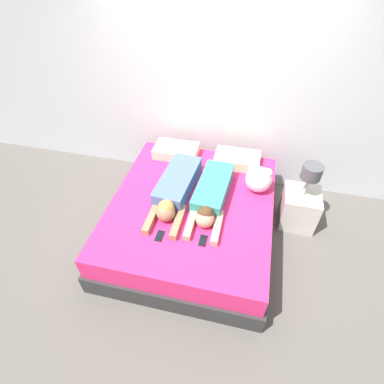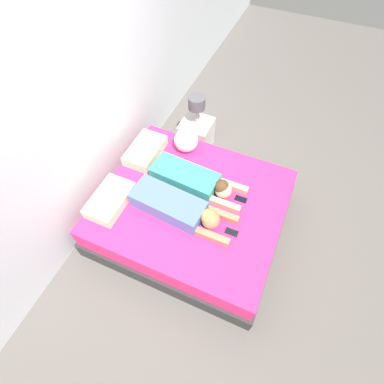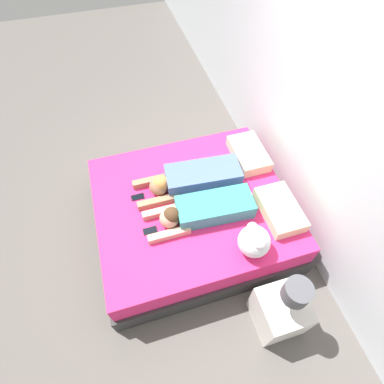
{
  "view_description": "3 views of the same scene",
  "coord_description": "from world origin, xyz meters",
  "px_view_note": "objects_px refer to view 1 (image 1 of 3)",
  "views": [
    {
      "loc": [
        0.52,
        -2.22,
        2.85
      ],
      "look_at": [
        0.0,
        0.0,
        0.67
      ],
      "focal_mm": 28.0,
      "sensor_mm": 36.0,
      "label": 1
    },
    {
      "loc": [
        -1.66,
        -0.73,
        3.24
      ],
      "look_at": [
        0.0,
        0.0,
        0.67
      ],
      "focal_mm": 28.0,
      "sensor_mm": 36.0,
      "label": 2
    },
    {
      "loc": [
        1.66,
        -0.5,
        3.06
      ],
      "look_at": [
        0.0,
        0.0,
        0.67
      ],
      "focal_mm": 28.0,
      "sensor_mm": 36.0,
      "label": 3
    }
  ],
  "objects_px": {
    "plush_toy": "(259,179)",
    "nightstand": "(300,205)",
    "cell_phone_right": "(203,240)",
    "pillow_head_left": "(176,151)",
    "person_right": "(211,196)",
    "bed": "(192,218)",
    "cell_phone_left": "(160,236)",
    "pillow_head_right": "(237,159)",
    "person_left": "(175,189)"
  },
  "relations": [
    {
      "from": "pillow_head_left",
      "to": "plush_toy",
      "type": "bearing_deg",
      "value": -21.24
    },
    {
      "from": "pillow_head_right",
      "to": "cell_phone_right",
      "type": "distance_m",
      "value": 1.28
    },
    {
      "from": "person_left",
      "to": "cell_phone_right",
      "type": "xyz_separation_m",
      "value": [
        0.42,
        -0.55,
        -0.09
      ]
    },
    {
      "from": "pillow_head_left",
      "to": "plush_toy",
      "type": "xyz_separation_m",
      "value": [
        1.06,
        -0.41,
        0.09
      ]
    },
    {
      "from": "person_left",
      "to": "cell_phone_right",
      "type": "bearing_deg",
      "value": -52.23
    },
    {
      "from": "person_left",
      "to": "cell_phone_right",
      "type": "relative_size",
      "value": 8.53
    },
    {
      "from": "pillow_head_right",
      "to": "person_right",
      "type": "bearing_deg",
      "value": -104.74
    },
    {
      "from": "person_left",
      "to": "person_right",
      "type": "xyz_separation_m",
      "value": [
        0.4,
        -0.01,
        -0.01
      ]
    },
    {
      "from": "person_right",
      "to": "cell_phone_left",
      "type": "relative_size",
      "value": 8.14
    },
    {
      "from": "pillow_head_right",
      "to": "person_left",
      "type": "distance_m",
      "value": 0.93
    },
    {
      "from": "nightstand",
      "to": "cell_phone_left",
      "type": "bearing_deg",
      "value": -144.89
    },
    {
      "from": "pillow_head_right",
      "to": "person_left",
      "type": "relative_size",
      "value": 0.48
    },
    {
      "from": "person_right",
      "to": "plush_toy",
      "type": "distance_m",
      "value": 0.58
    },
    {
      "from": "person_left",
      "to": "cell_phone_left",
      "type": "xyz_separation_m",
      "value": [
        0.0,
        -0.59,
        -0.09
      ]
    },
    {
      "from": "bed",
      "to": "person_right",
      "type": "xyz_separation_m",
      "value": [
        0.2,
        0.05,
        0.35
      ]
    },
    {
      "from": "bed",
      "to": "cell_phone_right",
      "type": "relative_size",
      "value": 15.21
    },
    {
      "from": "pillow_head_right",
      "to": "nightstand",
      "type": "distance_m",
      "value": 0.93
    },
    {
      "from": "bed",
      "to": "pillow_head_left",
      "type": "relative_size",
      "value": 3.68
    },
    {
      "from": "plush_toy",
      "to": "nightstand",
      "type": "relative_size",
      "value": 0.35
    },
    {
      "from": "plush_toy",
      "to": "nightstand",
      "type": "bearing_deg",
      "value": 9.75
    },
    {
      "from": "person_right",
      "to": "nightstand",
      "type": "bearing_deg",
      "value": 22.22
    },
    {
      "from": "person_left",
      "to": "pillow_head_right",
      "type": "bearing_deg",
      "value": 50.55
    },
    {
      "from": "bed",
      "to": "pillow_head_right",
      "type": "bearing_deg",
      "value": 63.54
    },
    {
      "from": "person_left",
      "to": "plush_toy",
      "type": "bearing_deg",
      "value": 19.45
    },
    {
      "from": "pillow_head_left",
      "to": "person_left",
      "type": "distance_m",
      "value": 0.75
    },
    {
      "from": "plush_toy",
      "to": "person_left",
      "type": "bearing_deg",
      "value": -160.55
    },
    {
      "from": "pillow_head_left",
      "to": "cell_phone_right",
      "type": "relative_size",
      "value": 4.13
    },
    {
      "from": "pillow_head_left",
      "to": "person_left",
      "type": "bearing_deg",
      "value": -75.51
    },
    {
      "from": "pillow_head_right",
      "to": "cell_phone_right",
      "type": "bearing_deg",
      "value": -97.57
    },
    {
      "from": "pillow_head_right",
      "to": "plush_toy",
      "type": "distance_m",
      "value": 0.51
    },
    {
      "from": "pillow_head_left",
      "to": "pillow_head_right",
      "type": "relative_size",
      "value": 1.0
    },
    {
      "from": "pillow_head_right",
      "to": "cell_phone_left",
      "type": "height_order",
      "value": "pillow_head_right"
    },
    {
      "from": "cell_phone_left",
      "to": "nightstand",
      "type": "distance_m",
      "value": 1.74
    },
    {
      "from": "person_left",
      "to": "plush_toy",
      "type": "distance_m",
      "value": 0.93
    },
    {
      "from": "cell_phone_right",
      "to": "nightstand",
      "type": "height_order",
      "value": "nightstand"
    },
    {
      "from": "cell_phone_right",
      "to": "person_right",
      "type": "bearing_deg",
      "value": 92.57
    },
    {
      "from": "person_left",
      "to": "cell_phone_left",
      "type": "height_order",
      "value": "person_left"
    },
    {
      "from": "cell_phone_left",
      "to": "plush_toy",
      "type": "bearing_deg",
      "value": 45.84
    },
    {
      "from": "cell_phone_right",
      "to": "pillow_head_left",
      "type": "bearing_deg",
      "value": 115.71
    },
    {
      "from": "bed",
      "to": "person_left",
      "type": "xyz_separation_m",
      "value": [
        -0.2,
        0.06,
        0.36
      ]
    },
    {
      "from": "plush_toy",
      "to": "nightstand",
      "type": "height_order",
      "value": "nightstand"
    },
    {
      "from": "person_right",
      "to": "plush_toy",
      "type": "height_order",
      "value": "plush_toy"
    },
    {
      "from": "bed",
      "to": "cell_phone_left",
      "type": "xyz_separation_m",
      "value": [
        -0.2,
        -0.53,
        0.27
      ]
    },
    {
      "from": "cell_phone_right",
      "to": "nightstand",
      "type": "relative_size",
      "value": 0.15
    },
    {
      "from": "pillow_head_left",
      "to": "pillow_head_right",
      "type": "distance_m",
      "value": 0.78
    },
    {
      "from": "bed",
      "to": "cell_phone_left",
      "type": "height_order",
      "value": "cell_phone_left"
    },
    {
      "from": "plush_toy",
      "to": "cell_phone_left",
      "type": "bearing_deg",
      "value": -134.16
    },
    {
      "from": "bed",
      "to": "cell_phone_right",
      "type": "height_order",
      "value": "cell_phone_right"
    },
    {
      "from": "bed",
      "to": "person_right",
      "type": "distance_m",
      "value": 0.41
    },
    {
      "from": "pillow_head_right",
      "to": "plush_toy",
      "type": "height_order",
      "value": "plush_toy"
    }
  ]
}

